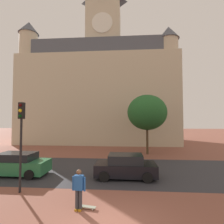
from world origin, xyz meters
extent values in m
plane|color=brown|center=(0.00, 10.00, 0.00)|extent=(120.00, 120.00, 0.00)
cube|color=#2D2D33|center=(0.00, 7.49, 0.00)|extent=(120.00, 7.64, 0.00)
cube|color=beige|center=(-3.76, 25.38, 7.10)|extent=(25.55, 12.28, 14.21)
cube|color=#4C515B|center=(-3.76, 25.38, 15.41)|extent=(23.51, 11.30, 2.40)
cube|color=beige|center=(-3.07, 25.38, 12.24)|extent=(5.91, 5.91, 24.48)
cylinder|color=silver|center=(-3.07, 22.38, 20.35)|extent=(3.54, 0.15, 3.54)
cylinder|color=beige|center=(-15.03, 20.74, 9.01)|extent=(2.80, 2.80, 18.02)
cone|color=#4C515B|center=(-15.03, 20.74, 19.02)|extent=(3.20, 3.20, 2.00)
cylinder|color=beige|center=(7.52, 20.74, 8.15)|extent=(2.80, 2.80, 16.31)
cone|color=#4C515B|center=(7.52, 20.74, 17.31)|extent=(3.20, 3.20, 2.00)
cylinder|color=#333338|center=(-1.19, 1.44, 0.45)|extent=(0.15, 0.15, 0.82)
cube|color=#B57919|center=(-1.19, 1.44, 0.04)|extent=(0.15, 0.27, 0.08)
cylinder|color=#333338|center=(-1.35, 1.46, 0.45)|extent=(0.15, 0.15, 0.82)
cube|color=#B57919|center=(-1.35, 1.46, 0.04)|extent=(0.15, 0.27, 0.08)
cube|color=#1E4C8E|center=(-1.27, 1.45, 1.17)|extent=(0.42, 0.27, 0.62)
cylinder|color=#1E4C8E|center=(-1.01, 1.42, 1.12)|extent=(0.09, 0.09, 0.59)
cylinder|color=#1E4C8E|center=(-1.53, 1.48, 1.12)|extent=(0.09, 0.09, 0.59)
cube|color=black|center=(-1.26, 1.55, 1.19)|extent=(0.29, 0.17, 0.40)
sphere|color=brown|center=(-1.27, 1.45, 1.62)|extent=(0.22, 0.22, 0.22)
cube|color=gray|center=(-0.93, 1.59, 0.09)|extent=(0.82, 0.33, 0.03)
cylinder|color=silver|center=(-1.22, 1.57, 0.03)|extent=(0.04, 0.06, 0.06)
cylinder|color=silver|center=(-1.20, 1.71, 0.03)|extent=(0.04, 0.06, 0.06)
cylinder|color=silver|center=(-0.67, 1.47, 0.03)|extent=(0.04, 0.06, 0.06)
cylinder|color=silver|center=(-0.65, 1.61, 0.03)|extent=(0.04, 0.06, 0.06)
cube|color=#287042|center=(-6.91, 5.80, 0.60)|extent=(4.36, 1.80, 0.85)
cube|color=black|center=(-6.91, 5.80, 1.28)|extent=(2.44, 1.59, 0.52)
cylinder|color=black|center=(-8.35, 6.70, 0.32)|extent=(0.64, 0.22, 0.64)
cylinder|color=black|center=(-5.47, 4.90, 0.32)|extent=(0.64, 0.22, 0.64)
cylinder|color=black|center=(-5.47, 6.70, 0.32)|extent=(0.64, 0.22, 0.64)
cube|color=black|center=(0.77, 5.80, 0.57)|extent=(4.06, 1.81, 0.79)
cube|color=black|center=(0.77, 5.80, 1.26)|extent=(2.28, 1.59, 0.58)
cylinder|color=black|center=(-0.57, 4.90, 0.32)|extent=(0.64, 0.22, 0.64)
cylinder|color=black|center=(-0.57, 6.71, 0.32)|extent=(0.64, 0.22, 0.64)
cylinder|color=black|center=(2.11, 4.90, 0.32)|extent=(0.64, 0.22, 0.64)
cylinder|color=black|center=(2.11, 6.71, 0.32)|extent=(0.64, 0.22, 0.64)
cylinder|color=black|center=(-4.90, 3.01, 1.97)|extent=(0.12, 0.12, 3.93)
cube|color=black|center=(-4.90, 3.01, 4.38)|extent=(0.28, 0.24, 0.90)
sphere|color=#390606|center=(-4.90, 2.88, 4.68)|extent=(0.18, 0.18, 0.18)
sphere|color=yellow|center=(-4.90, 2.88, 4.38)|extent=(0.18, 0.18, 0.18)
sphere|color=#06330C|center=(-4.90, 2.88, 4.08)|extent=(0.18, 0.18, 0.18)
cylinder|color=#4C3823|center=(3.26, 13.94, 1.47)|extent=(0.26, 0.26, 2.94)
ellipsoid|color=#235B28|center=(3.26, 13.94, 4.72)|extent=(4.47, 4.47, 4.02)
camera|label=1|loc=(0.73, -6.04, 3.90)|focal=27.75mm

